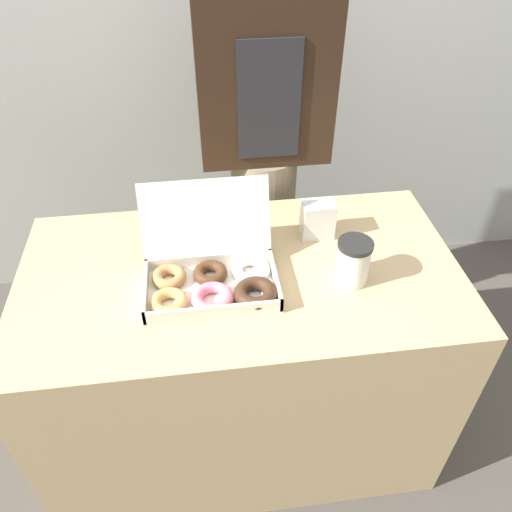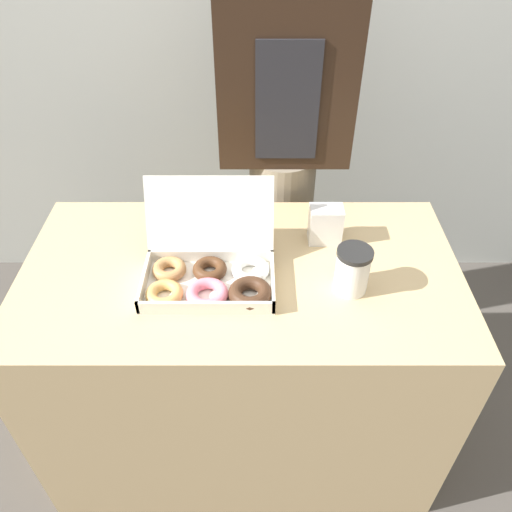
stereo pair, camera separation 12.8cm
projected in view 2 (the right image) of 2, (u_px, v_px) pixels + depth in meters
The scene contains 6 objects.
ground_plane at pixel (245, 423), 1.84m from camera, with size 14.00×14.00×0.00m, color #4C4742.
table at pixel (243, 358), 1.59m from camera, with size 1.19×0.63×0.76m.
donut_box at pixel (212, 273), 1.28m from camera, with size 0.35×0.30×0.23m.
coffee_cup at pixel (353, 270), 1.24m from camera, with size 0.09×0.09×0.13m.
napkin_holder at pixel (326, 225), 1.40m from camera, with size 0.09×0.06×0.11m.
person_customer at pixel (284, 136), 1.60m from camera, with size 0.41×0.23×1.64m.
Camera 2 is at (0.04, -0.99, 1.66)m, focal length 35.00 mm.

